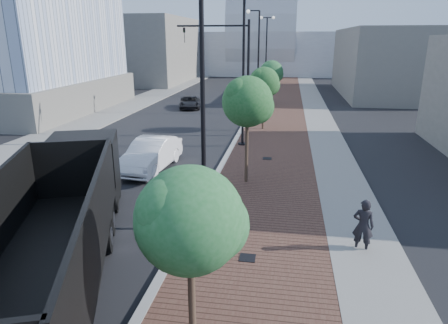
# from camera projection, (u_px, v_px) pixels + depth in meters

# --- Properties ---
(sidewalk) EXTENTS (7.00, 140.00, 0.12)m
(sidewalk) POSITION_uv_depth(u_px,v_px,m) (288.00, 104.00, 42.46)
(sidewalk) COLOR #4C2D23
(sidewalk) RESTS_ON ground
(concrete_strip) EXTENTS (2.40, 140.00, 0.13)m
(concrete_strip) POSITION_uv_depth(u_px,v_px,m) (314.00, 104.00, 42.04)
(concrete_strip) COLOR slate
(concrete_strip) RESTS_ON ground
(curb) EXTENTS (0.30, 140.00, 0.14)m
(curb) POSITION_uv_depth(u_px,v_px,m) (256.00, 103.00, 42.99)
(curb) COLOR gray
(curb) RESTS_ON ground
(west_sidewalk) EXTENTS (4.00, 140.00, 0.12)m
(west_sidewalk) POSITION_uv_depth(u_px,v_px,m) (142.00, 100.00, 44.98)
(west_sidewalk) COLOR slate
(west_sidewalk) RESTS_ON ground
(dump_truck) EXTENTS (7.04, 13.48, 3.50)m
(dump_truck) POSITION_uv_depth(u_px,v_px,m) (72.00, 207.00, 12.88)
(dump_truck) COLOR black
(dump_truck) RESTS_ON ground
(white_sedan) EXTENTS (2.17, 5.21, 1.67)m
(white_sedan) POSITION_uv_depth(u_px,v_px,m) (151.00, 154.00, 21.10)
(white_sedan) COLOR white
(white_sedan) RESTS_ON ground
(dark_car_mid) EXTENTS (2.89, 4.63, 1.19)m
(dark_car_mid) POSITION_uv_depth(u_px,v_px,m) (190.00, 102.00, 40.02)
(dark_car_mid) COLOR black
(dark_car_mid) RESTS_ON ground
(dark_car_far) EXTENTS (3.04, 4.54, 1.22)m
(dark_car_far) POSITION_uv_depth(u_px,v_px,m) (243.00, 87.00, 52.49)
(dark_car_far) COLOR black
(dark_car_far) RESTS_ON ground
(pedestrian) EXTENTS (0.76, 0.59, 1.84)m
(pedestrian) POSITION_uv_depth(u_px,v_px,m) (363.00, 226.00, 12.84)
(pedestrian) COLOR black
(pedestrian) RESTS_ON ground
(streetlight_1) EXTENTS (1.44, 0.56, 9.21)m
(streetlight_1) POSITION_uv_depth(u_px,v_px,m) (200.00, 113.00, 13.37)
(streetlight_1) COLOR black
(streetlight_1) RESTS_ON ground
(streetlight_2) EXTENTS (1.72, 0.56, 9.28)m
(streetlight_2) POSITION_uv_depth(u_px,v_px,m) (243.00, 71.00, 24.52)
(streetlight_2) COLOR black
(streetlight_2) RESTS_ON ground
(streetlight_3) EXTENTS (1.44, 0.56, 9.21)m
(streetlight_3) POSITION_uv_depth(u_px,v_px,m) (257.00, 66.00, 35.99)
(streetlight_3) COLOR black
(streetlight_3) RESTS_ON ground
(streetlight_4) EXTENTS (1.72, 0.56, 9.28)m
(streetlight_4) POSITION_uv_depth(u_px,v_px,m) (266.00, 56.00, 47.14)
(streetlight_4) COLOR black
(streetlight_4) RESTS_ON ground
(traffic_mast) EXTENTS (5.09, 0.20, 8.00)m
(traffic_mast) POSITION_uv_depth(u_px,v_px,m) (235.00, 65.00, 27.44)
(traffic_mast) COLOR black
(traffic_mast) RESTS_ON ground
(tree_0) EXTENTS (2.29, 2.23, 4.40)m
(tree_0) POSITION_uv_depth(u_px,v_px,m) (192.00, 220.00, 7.88)
(tree_0) COLOR #382619
(tree_0) RESTS_ON ground
(tree_1) EXTENTS (2.40, 2.35, 5.17)m
(tree_1) POSITION_uv_depth(u_px,v_px,m) (248.00, 102.00, 18.04)
(tree_1) COLOR #382619
(tree_1) RESTS_ON ground
(tree_2) EXTENTS (2.33, 2.27, 4.79)m
(tree_2) POSITION_uv_depth(u_px,v_px,m) (265.00, 82.00, 29.45)
(tree_2) COLOR #382619
(tree_2) RESTS_ON ground
(tree_3) EXTENTS (2.47, 2.43, 4.67)m
(tree_3) POSITION_uv_depth(u_px,v_px,m) (272.00, 72.00, 40.81)
(tree_3) COLOR #382619
(tree_3) RESTS_ON ground
(tower_podium) EXTENTS (19.00, 19.00, 3.00)m
(tower_podium) POSITION_uv_depth(u_px,v_px,m) (5.00, 95.00, 38.69)
(tower_podium) COLOR slate
(tower_podium) RESTS_ON ground
(convention_center) EXTENTS (50.00, 30.00, 50.00)m
(convention_center) POSITION_uv_depth(u_px,v_px,m) (265.00, 43.00, 83.93)
(convention_center) COLOR #A4A7AE
(convention_center) RESTS_ON ground
(commercial_block_nw) EXTENTS (14.00, 20.00, 10.00)m
(commercial_block_nw) POSITION_uv_depth(u_px,v_px,m) (143.00, 50.00, 63.42)
(commercial_block_nw) COLOR slate
(commercial_block_nw) RESTS_ON ground
(commercial_block_ne) EXTENTS (12.00, 22.00, 8.00)m
(commercial_block_ne) POSITION_uv_depth(u_px,v_px,m) (393.00, 62.00, 48.80)
(commercial_block_ne) COLOR slate
(commercial_block_ne) RESTS_ON ground
(utility_cover_1) EXTENTS (0.50, 0.50, 0.02)m
(utility_cover_1) POSITION_uv_depth(u_px,v_px,m) (247.00, 258.00, 12.45)
(utility_cover_1) COLOR black
(utility_cover_1) RESTS_ON sidewalk
(utility_cover_2) EXTENTS (0.50, 0.50, 0.02)m
(utility_cover_2) POSITION_uv_depth(u_px,v_px,m) (267.00, 158.00, 22.82)
(utility_cover_2) COLOR black
(utility_cover_2) RESTS_ON sidewalk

